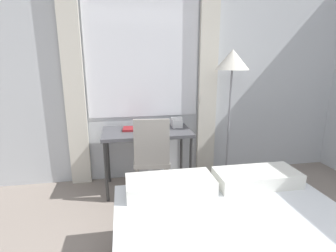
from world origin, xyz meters
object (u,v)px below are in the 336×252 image
object	(u,v)px
desk_chair	(152,155)
book	(135,129)
desk	(147,136)
telephone	(176,122)
standing_lamp	(232,68)

from	to	relation	value
desk_chair	book	xyz separation A→B (m)	(-0.16, 0.34, 0.22)
desk	desk_chair	distance (m)	0.31
desk	book	xyz separation A→B (m)	(-0.14, 0.06, 0.08)
desk	telephone	world-z (taller)	telephone
standing_lamp	book	distance (m)	1.37
standing_lamp	desk_chair	bearing A→B (deg)	-165.85
desk_chair	standing_lamp	xyz separation A→B (m)	(1.00, 0.25, 0.93)
desk	book	distance (m)	0.17
standing_lamp	telephone	xyz separation A→B (m)	(-0.64, 0.15, -0.67)
standing_lamp	telephone	bearing A→B (deg)	166.71
desk_chair	telephone	bearing A→B (deg)	53.20
desk	desk_chair	bearing A→B (deg)	-85.44
desk_chair	telephone	size ratio (longest dim) A/B	5.34
telephone	book	distance (m)	0.53
desk_chair	book	distance (m)	0.44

